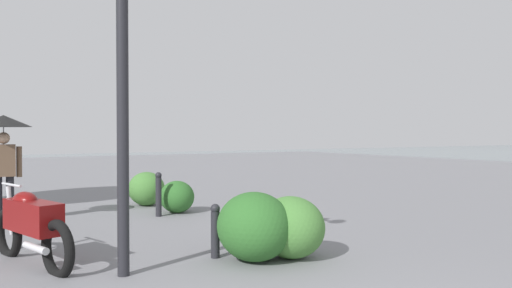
# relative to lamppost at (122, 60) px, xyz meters

# --- Properties ---
(lamppost) EXTENTS (0.98, 0.28, 3.79)m
(lamppost) POSITION_rel_lamppost_xyz_m (0.00, 0.00, 0.00)
(lamppost) COLOR #232328
(lamppost) RESTS_ON ground
(motorcycle) EXTENTS (2.12, 0.73, 1.06)m
(motorcycle) POSITION_rel_lamppost_xyz_m (1.14, 0.86, -2.05)
(motorcycle) COLOR black
(motorcycle) RESTS_ON ground
(pedestrian) EXTENTS (1.00, 1.00, 2.03)m
(pedestrian) POSITION_rel_lamppost_xyz_m (4.60, 0.91, -0.95)
(pedestrian) COLOR black
(pedestrian) RESTS_ON ground
(bollard_near) EXTENTS (0.13, 0.13, 0.73)m
(bollard_near) POSITION_rel_lamppost_xyz_m (0.20, -1.31, -2.16)
(bollard_near) COLOR #232328
(bollard_near) RESTS_ON ground
(bollard_mid) EXTENTS (0.13, 0.13, 0.90)m
(bollard_mid) POSITION_rel_lamppost_xyz_m (3.83, -1.84, -2.08)
(bollard_mid) COLOR #232328
(bollard_mid) RESTS_ON ground
(shrub_low) EXTENTS (0.93, 0.83, 0.79)m
(shrub_low) POSITION_rel_lamppost_xyz_m (5.44, -2.13, -2.15)
(shrub_low) COLOR #477F38
(shrub_low) RESTS_ON ground
(shrub_round) EXTENTS (0.98, 0.88, 0.84)m
(shrub_round) POSITION_rel_lamppost_xyz_m (-0.34, -2.18, -2.13)
(shrub_round) COLOR #477F38
(shrub_round) RESTS_ON ground
(shrub_wide) EXTENTS (0.80, 0.72, 0.68)m
(shrub_wide) POSITION_rel_lamppost_xyz_m (4.07, -2.34, -2.21)
(shrub_wide) COLOR #2D6628
(shrub_wide) RESTS_ON ground
(shrub_tall) EXTENTS (1.07, 0.97, 0.91)m
(shrub_tall) POSITION_rel_lamppost_xyz_m (-0.22, -1.68, -2.09)
(shrub_tall) COLOR #2D6628
(shrub_tall) RESTS_ON ground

